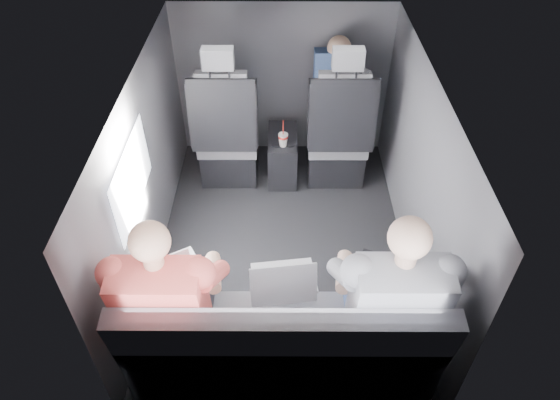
{
  "coord_description": "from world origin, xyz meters",
  "views": [
    {
      "loc": [
        -0.01,
        -2.56,
        2.73
      ],
      "look_at": [
        -0.02,
        -0.05,
        0.51
      ],
      "focal_mm": 32.0,
      "sensor_mm": 36.0,
      "label": 1
    }
  ],
  "objects_px": {
    "laptop_white": "(169,273)",
    "passenger_front_right": "(336,86)",
    "front_seat_left": "(228,139)",
    "passenger_rear_right": "(388,297)",
    "front_seat_right": "(337,139)",
    "laptop_silver": "(284,280)",
    "soda_cup": "(283,139)",
    "passenger_rear_left": "(171,298)",
    "laptop_black": "(386,273)",
    "center_console": "(283,156)",
    "rear_bench": "(282,350)"
  },
  "relations": [
    {
      "from": "passenger_front_right",
      "to": "laptop_black",
      "type": "bearing_deg",
      "value": -85.99
    },
    {
      "from": "passenger_front_right",
      "to": "passenger_rear_right",
      "type": "bearing_deg",
      "value": -87.0
    },
    {
      "from": "front_seat_left",
      "to": "passenger_rear_right",
      "type": "height_order",
      "value": "passenger_rear_right"
    },
    {
      "from": "rear_bench",
      "to": "passenger_rear_right",
      "type": "height_order",
      "value": "passenger_rear_right"
    },
    {
      "from": "front_seat_left",
      "to": "rear_bench",
      "type": "xyz_separation_m",
      "value": [
        0.45,
        -1.9,
        -0.09
      ]
    },
    {
      "from": "center_console",
      "to": "laptop_silver",
      "type": "height_order",
      "value": "laptop_silver"
    },
    {
      "from": "rear_bench",
      "to": "laptop_white",
      "type": "height_order",
      "value": "rear_bench"
    },
    {
      "from": "laptop_silver",
      "to": "passenger_rear_right",
      "type": "distance_m",
      "value": 0.55
    },
    {
      "from": "soda_cup",
      "to": "passenger_rear_left",
      "type": "distance_m",
      "value": 1.82
    },
    {
      "from": "laptop_black",
      "to": "front_seat_left",
      "type": "bearing_deg",
      "value": 122.06
    },
    {
      "from": "front_seat_left",
      "to": "passenger_rear_left",
      "type": "bearing_deg",
      "value": -94.03
    },
    {
      "from": "front_seat_left",
      "to": "passenger_rear_left",
      "type": "height_order",
      "value": "passenger_rear_left"
    },
    {
      "from": "passenger_rear_left",
      "to": "passenger_front_right",
      "type": "bearing_deg",
      "value": 63.89
    },
    {
      "from": "rear_bench",
      "to": "soda_cup",
      "type": "bearing_deg",
      "value": 89.87
    },
    {
      "from": "laptop_white",
      "to": "passenger_front_right",
      "type": "relative_size",
      "value": 0.59
    },
    {
      "from": "soda_cup",
      "to": "front_seat_left",
      "type": "bearing_deg",
      "value": 168.19
    },
    {
      "from": "front_seat_left",
      "to": "laptop_silver",
      "type": "bearing_deg",
      "value": -74.79
    },
    {
      "from": "passenger_front_right",
      "to": "soda_cup",
      "type": "bearing_deg",
      "value": -140.67
    },
    {
      "from": "passenger_front_right",
      "to": "front_seat_left",
      "type": "bearing_deg",
      "value": -163.75
    },
    {
      "from": "front_seat_right",
      "to": "passenger_rear_left",
      "type": "relative_size",
      "value": 1.0
    },
    {
      "from": "front_seat_left",
      "to": "passenger_rear_right",
      "type": "xyz_separation_m",
      "value": [
        0.99,
        -1.81,
        0.26
      ]
    },
    {
      "from": "passenger_rear_left",
      "to": "soda_cup",
      "type": "bearing_deg",
      "value": 71.25
    },
    {
      "from": "passenger_rear_left",
      "to": "passenger_rear_right",
      "type": "relative_size",
      "value": 0.98
    },
    {
      "from": "front_seat_left",
      "to": "front_seat_right",
      "type": "relative_size",
      "value": 1.0
    },
    {
      "from": "laptop_silver",
      "to": "laptop_black",
      "type": "relative_size",
      "value": 0.94
    },
    {
      "from": "soda_cup",
      "to": "laptop_silver",
      "type": "height_order",
      "value": "laptop_silver"
    },
    {
      "from": "front_seat_right",
      "to": "passenger_rear_left",
      "type": "distance_m",
      "value": 2.09
    },
    {
      "from": "front_seat_left",
      "to": "laptop_black",
      "type": "height_order",
      "value": "front_seat_left"
    },
    {
      "from": "laptop_silver",
      "to": "passenger_rear_left",
      "type": "bearing_deg",
      "value": -167.51
    },
    {
      "from": "rear_bench",
      "to": "passenger_rear_left",
      "type": "xyz_separation_m",
      "value": [
        -0.58,
        0.09,
        0.34
      ]
    },
    {
      "from": "soda_cup",
      "to": "passenger_rear_left",
      "type": "bearing_deg",
      "value": -108.75
    },
    {
      "from": "laptop_silver",
      "to": "front_seat_right",
      "type": "bearing_deg",
      "value": 75.18
    },
    {
      "from": "laptop_silver",
      "to": "laptop_black",
      "type": "distance_m",
      "value": 0.56
    },
    {
      "from": "rear_bench",
      "to": "passenger_rear_right",
      "type": "bearing_deg",
      "value": 9.83
    },
    {
      "from": "rear_bench",
      "to": "passenger_front_right",
      "type": "relative_size",
      "value": 2.19
    },
    {
      "from": "front_seat_left",
      "to": "laptop_black",
      "type": "bearing_deg",
      "value": -57.94
    },
    {
      "from": "front_seat_left",
      "to": "center_console",
      "type": "height_order",
      "value": "front_seat_left"
    },
    {
      "from": "laptop_black",
      "to": "passenger_rear_left",
      "type": "bearing_deg",
      "value": -170.85
    },
    {
      "from": "center_console",
      "to": "rear_bench",
      "type": "distance_m",
      "value": 1.94
    },
    {
      "from": "rear_bench",
      "to": "passenger_rear_left",
      "type": "relative_size",
      "value": 1.26
    },
    {
      "from": "front_seat_right",
      "to": "laptop_silver",
      "type": "bearing_deg",
      "value": -104.82
    },
    {
      "from": "front_seat_right",
      "to": "passenger_rear_right",
      "type": "relative_size",
      "value": 0.98
    },
    {
      "from": "laptop_black",
      "to": "center_console",
      "type": "bearing_deg",
      "value": 108.81
    },
    {
      "from": "laptop_silver",
      "to": "passenger_rear_right",
      "type": "height_order",
      "value": "passenger_rear_right"
    },
    {
      "from": "center_console",
      "to": "passenger_front_right",
      "type": "xyz_separation_m",
      "value": [
        0.43,
        0.22,
        0.54
      ]
    },
    {
      "from": "rear_bench",
      "to": "passenger_rear_left",
      "type": "bearing_deg",
      "value": 170.7
    },
    {
      "from": "soda_cup",
      "to": "laptop_black",
      "type": "height_order",
      "value": "laptop_black"
    },
    {
      "from": "laptop_white",
      "to": "passenger_front_right",
      "type": "distance_m",
      "value": 2.16
    },
    {
      "from": "center_console",
      "to": "rear_bench",
      "type": "height_order",
      "value": "rear_bench"
    },
    {
      "from": "laptop_white",
      "to": "passenger_rear_left",
      "type": "relative_size",
      "value": 0.34
    }
  ]
}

